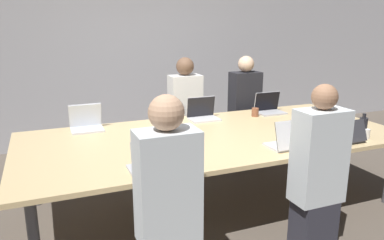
{
  "coord_description": "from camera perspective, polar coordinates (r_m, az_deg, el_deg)",
  "views": [
    {
      "loc": [
        -1.55,
        -3.24,
        1.84
      ],
      "look_at": [
        -0.19,
        0.1,
        0.9
      ],
      "focal_mm": 35.0,
      "sensor_mm": 36.0,
      "label": 1
    }
  ],
  "objects": [
    {
      "name": "ground_plane",
      "position": [
        4.04,
        3.17,
        -12.53
      ],
      "size": [
        24.0,
        24.0,
        0.0
      ],
      "primitive_type": "plane",
      "color": "brown"
    },
    {
      "name": "curtain_wall",
      "position": [
        6.01,
        -7.15,
        10.29
      ],
      "size": [
        12.0,
        0.06,
        2.8
      ],
      "color": "#ADADB2",
      "rests_on": "ground_plane"
    },
    {
      "name": "conference_table",
      "position": [
        3.77,
        3.32,
        -2.94
      ],
      "size": [
        3.77,
        1.7,
        0.75
      ],
      "color": "#D6B77F",
      "rests_on": "ground_plane"
    },
    {
      "name": "laptop_far_right",
      "position": [
        4.75,
        11.63,
        1.95
      ],
      "size": [
        0.34,
        0.25,
        0.26
      ],
      "color": "#B7B7BC",
      "rests_on": "conference_table"
    },
    {
      "name": "person_far_right",
      "position": [
        5.19,
        7.99,
        1.63
      ],
      "size": [
        0.4,
        0.24,
        1.42
      ],
      "color": "#2D2D38",
      "rests_on": "ground_plane"
    },
    {
      "name": "cup_far_right",
      "position": [
        4.54,
        9.59,
        1.18
      ],
      "size": [
        0.08,
        0.08,
        0.1
      ],
      "color": "brown",
      "rests_on": "conference_table"
    },
    {
      "name": "laptop_near_left",
      "position": [
        2.83,
        -6.02,
        -6.44
      ],
      "size": [
        0.34,
        0.26,
        0.27
      ],
      "rotation": [
        0.0,
        0.0,
        3.14
      ],
      "color": "#B7B7BC",
      "rests_on": "conference_table"
    },
    {
      "name": "person_near_left",
      "position": [
        2.48,
        -3.68,
        -12.84
      ],
      "size": [
        0.4,
        0.24,
        1.43
      ],
      "rotation": [
        0.0,
        0.0,
        3.14
      ],
      "color": "#2D2D38",
      "rests_on": "ground_plane"
    },
    {
      "name": "cup_near_left",
      "position": [
        2.94,
        -0.66,
        -6.18
      ],
      "size": [
        0.09,
        0.09,
        0.1
      ],
      "color": "brown",
      "rests_on": "conference_table"
    },
    {
      "name": "bottle_near_left",
      "position": [
        3.07,
        -2.26,
        -4.27
      ],
      "size": [
        0.07,
        0.07,
        0.22
      ],
      "color": "black",
      "rests_on": "conference_table"
    },
    {
      "name": "laptop_near_right",
      "position": [
        3.78,
        22.6,
        -2.28
      ],
      "size": [
        0.33,
        0.22,
        0.22
      ],
      "rotation": [
        0.0,
        0.0,
        3.14
      ],
      "color": "#333338",
      "rests_on": "conference_table"
    },
    {
      "name": "cup_near_right",
      "position": [
        4.0,
        24.93,
        -1.91
      ],
      "size": [
        0.08,
        0.08,
        0.09
      ],
      "color": "white",
      "rests_on": "conference_table"
    },
    {
      "name": "bottle_near_right",
      "position": [
        4.02,
        24.6,
        -0.96
      ],
      "size": [
        0.08,
        0.08,
        0.24
      ],
      "color": "black",
      "rests_on": "conference_table"
    },
    {
      "name": "laptop_far_center",
      "position": [
        4.35,
        1.61,
        1.09
      ],
      "size": [
        0.34,
        0.25,
        0.26
      ],
      "color": "silver",
      "rests_on": "conference_table"
    },
    {
      "name": "person_far_center",
      "position": [
        4.83,
        -1.03,
        0.89
      ],
      "size": [
        0.4,
        0.24,
        1.43
      ],
      "color": "#2D2D38",
      "rests_on": "ground_plane"
    },
    {
      "name": "laptop_far_left",
      "position": [
        4.07,
        -15.8,
        -0.36
      ],
      "size": [
        0.33,
        0.26,
        0.27
      ],
      "color": "silver",
      "rests_on": "conference_table"
    },
    {
      "name": "laptop_near_midright",
      "position": [
        3.44,
        14.38,
        -3.02
      ],
      "size": [
        0.31,
        0.27,
        0.27
      ],
      "rotation": [
        0.0,
        0.0,
        3.14
      ],
      "color": "silver",
      "rests_on": "conference_table"
    },
    {
      "name": "person_near_midright",
      "position": [
        3.16,
        18.6,
        -7.79
      ],
      "size": [
        0.4,
        0.24,
        1.4
      ],
      "rotation": [
        0.0,
        0.0,
        3.14
      ],
      "color": "#2D2D38",
      "rests_on": "ground_plane"
    },
    {
      "name": "bottle_near_midright",
      "position": [
        3.67,
        16.76,
        -1.83
      ],
      "size": [
        0.07,
        0.07,
        0.21
      ],
      "color": "black",
      "rests_on": "conference_table"
    },
    {
      "name": "stapler",
      "position": [
        3.55,
        -1.94,
        -2.87
      ],
      "size": [
        0.06,
        0.15,
        0.05
      ],
      "rotation": [
        0.0,
        0.0,
        0.11
      ],
      "color": "black",
      "rests_on": "conference_table"
    }
  ]
}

